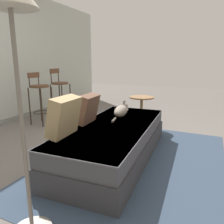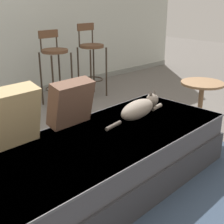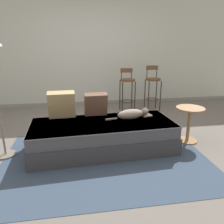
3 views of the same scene
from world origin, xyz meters
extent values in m
plane|color=#66605B|center=(0.00, 0.00, 0.00)|extent=(16.00, 16.00, 0.00)
cube|color=#334256|center=(0.00, -0.70, 0.00)|extent=(2.79, 1.98, 0.01)
cube|color=#353539|center=(0.00, -0.40, 0.13)|extent=(2.14, 0.99, 0.25)
cube|color=#47474C|center=(0.00, -0.40, 0.34)|extent=(2.09, 0.95, 0.18)
cube|color=#525257|center=(0.00, -0.40, 0.42)|extent=(2.11, 0.96, 0.02)
cube|color=tan|center=(-0.59, -0.09, 0.64)|extent=(0.41, 0.25, 0.42)
cube|color=brown|center=(-0.07, -0.06, 0.62)|extent=(0.36, 0.22, 0.37)
ellipsoid|color=gray|center=(0.43, -0.31, 0.51)|extent=(0.44, 0.24, 0.15)
sphere|color=gray|center=(0.67, -0.27, 0.53)|extent=(0.11, 0.11, 0.11)
cone|color=#544C44|center=(0.65, -0.27, 0.60)|extent=(0.03, 0.03, 0.04)
cone|color=#544C44|center=(0.70, -0.27, 0.60)|extent=(0.03, 0.03, 0.04)
cylinder|color=gray|center=(0.71, -0.29, 0.45)|extent=(0.14, 0.06, 0.04)
cylinder|color=gray|center=(0.70, -0.23, 0.45)|extent=(0.14, 0.06, 0.04)
cylinder|color=#544C44|center=(0.13, -0.33, 0.45)|extent=(0.18, 0.06, 0.03)
cylinder|color=#2D2319|center=(0.65, 1.35, 0.36)|extent=(0.02, 0.02, 0.72)
cylinder|color=#2D2319|center=(0.95, 1.35, 0.36)|extent=(0.02, 0.02, 0.72)
cylinder|color=#2D2319|center=(0.65, 1.64, 0.36)|extent=(0.02, 0.02, 0.72)
cylinder|color=#2D2319|center=(0.95, 1.64, 0.36)|extent=(0.02, 0.02, 0.72)
torus|color=#2D2319|center=(0.80, 1.49, 0.23)|extent=(0.31, 0.31, 0.02)
cylinder|color=brown|center=(0.80, 1.49, 0.74)|extent=(0.34, 0.34, 0.04)
cylinder|color=#2D2319|center=(0.68, 1.62, 0.83)|extent=(0.02, 0.02, 0.22)
cylinder|color=#2D2319|center=(0.92, 1.62, 0.83)|extent=(0.02, 0.02, 0.22)
cube|color=brown|center=(0.80, 1.62, 0.94)|extent=(0.28, 0.03, 0.10)
cylinder|color=#2D2319|center=(1.27, 1.35, 0.36)|extent=(0.02, 0.02, 0.72)
cylinder|color=#2D2319|center=(1.56, 1.35, 0.36)|extent=(0.02, 0.02, 0.72)
cylinder|color=#2D2319|center=(1.27, 1.64, 0.36)|extent=(0.02, 0.02, 0.72)
cylinder|color=#2D2319|center=(1.56, 1.64, 0.36)|extent=(0.02, 0.02, 0.72)
torus|color=#2D2319|center=(1.41, 1.49, 0.25)|extent=(0.31, 0.31, 0.02)
cylinder|color=brown|center=(1.41, 1.49, 0.74)|extent=(0.34, 0.34, 0.04)
cylinder|color=#2D2319|center=(1.29, 1.62, 0.85)|extent=(0.02, 0.02, 0.27)
cylinder|color=#2D2319|center=(1.53, 1.62, 0.85)|extent=(0.02, 0.02, 0.27)
cube|color=brown|center=(1.41, 1.62, 0.99)|extent=(0.28, 0.03, 0.10)
cylinder|color=olive|center=(1.39, -0.32, 0.27)|extent=(0.05, 0.05, 0.55)
cylinder|color=olive|center=(1.39, -0.32, 0.01)|extent=(0.32, 0.32, 0.02)
cylinder|color=olive|center=(1.39, -0.32, 0.56)|extent=(0.44, 0.44, 0.02)
camera|label=1|loc=(-2.37, -1.45, 1.21)|focal=35.00mm
camera|label=2|loc=(-1.39, -1.98, 1.40)|focal=50.00mm
camera|label=3|loc=(-0.34, -3.37, 1.52)|focal=35.00mm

